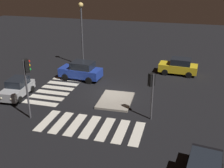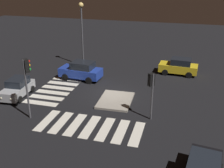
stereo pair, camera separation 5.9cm
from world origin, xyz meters
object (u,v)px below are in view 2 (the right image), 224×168
car_yellow (179,66)px  car_silver (18,88)px  traffic_light_east (27,74)px  street_lamp (82,23)px  traffic_island (116,100)px  traffic_light_north (151,85)px  car_blue (81,71)px

car_yellow → car_silver: 16.78m
car_yellow → traffic_light_east: traffic_light_east is taller
car_silver → street_lamp: 10.90m
traffic_island → street_lamp: street_lamp is taller
car_yellow → traffic_light_north: size_ratio=1.15×
car_yellow → traffic_light_east: 16.79m
traffic_island → car_silver: (1.32, -8.74, 0.72)m
car_silver → traffic_light_east: 5.25m
traffic_light_north → car_blue: bearing=3.6°
traffic_light_east → car_silver: bearing=85.4°
traffic_light_east → street_lamp: (-12.86, -0.70, 1.50)m
car_silver → traffic_light_east: traffic_light_east is taller
car_silver → traffic_light_north: 12.19m
traffic_light_north → traffic_light_east: (2.25, -8.78, 0.76)m
street_lamp → car_yellow: bearing=90.2°
street_lamp → car_blue: bearing=18.4°
traffic_island → street_lamp: bearing=-143.5°
traffic_island → car_blue: 6.45m
car_silver → car_blue: bearing=140.4°
traffic_island → car_yellow: (-8.46, 4.90, 0.79)m
traffic_light_east → traffic_light_north: bearing=-36.1°
car_blue → traffic_light_east: bearing=90.0°
traffic_island → car_silver: 8.87m
car_blue → traffic_island: bearing=143.5°
traffic_island → street_lamp: size_ratio=0.51×
street_lamp → traffic_light_north: bearing=41.8°
traffic_island → traffic_light_north: 4.76m
traffic_light_east → street_lamp: size_ratio=0.64×
street_lamp → traffic_light_east: bearing=3.1°
car_yellow → street_lamp: 11.86m
car_blue → street_lamp: size_ratio=0.61×
traffic_light_north → traffic_light_east: traffic_light_east is taller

